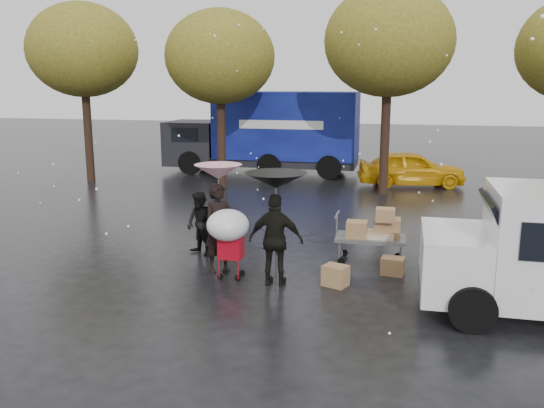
% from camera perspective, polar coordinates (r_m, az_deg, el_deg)
% --- Properties ---
extents(ground, '(90.00, 90.00, 0.00)m').
position_cam_1_polar(ground, '(11.66, -3.69, -7.60)').
color(ground, black).
rests_on(ground, ground).
extents(person_pink, '(0.80, 0.80, 1.87)m').
position_cam_1_polar(person_pink, '(12.01, -5.24, -2.38)').
color(person_pink, black).
rests_on(person_pink, ground).
extents(person_middle, '(0.90, 0.85, 1.46)m').
position_cam_1_polar(person_middle, '(13.27, -7.13, -1.94)').
color(person_middle, black).
rests_on(person_middle, ground).
extents(person_black, '(1.07, 0.46, 1.82)m').
position_cam_1_polar(person_black, '(11.16, 0.39, -3.58)').
color(person_black, black).
rests_on(person_black, ground).
extents(umbrella_pink, '(0.98, 0.98, 2.27)m').
position_cam_1_polar(umbrella_pink, '(11.77, -5.35, 3.18)').
color(umbrella_pink, '#4C4C4C').
rests_on(umbrella_pink, ground).
extents(umbrella_black, '(1.20, 1.20, 2.23)m').
position_cam_1_polar(umbrella_black, '(10.91, 0.39, 2.34)').
color(umbrella_black, '#4C4C4C').
rests_on(umbrella_black, ground).
extents(vendor_cart, '(1.52, 0.80, 1.27)m').
position_cam_1_polar(vendor_cart, '(12.76, 10.14, -2.64)').
color(vendor_cart, slate).
rests_on(vendor_cart, ground).
extents(shopping_cart, '(0.84, 0.84, 1.46)m').
position_cam_1_polar(shopping_cart, '(11.40, -4.34, -2.48)').
color(shopping_cart, '#B50A1A').
rests_on(shopping_cart, ground).
extents(blue_truck, '(8.30, 2.60, 3.50)m').
position_cam_1_polar(blue_truck, '(25.02, -0.41, 7.09)').
color(blue_truck, '#0C0F61').
rests_on(blue_truck, ground).
extents(box_ground_near, '(0.56, 0.51, 0.41)m').
position_cam_1_polar(box_ground_near, '(11.38, 6.31, -7.07)').
color(box_ground_near, olive).
rests_on(box_ground_near, ground).
extents(box_ground_far, '(0.51, 0.42, 0.36)m').
position_cam_1_polar(box_ground_far, '(12.22, 11.88, -6.03)').
color(box_ground_far, olive).
rests_on(box_ground_far, ground).
extents(yellow_taxi, '(4.21, 2.28, 1.36)m').
position_cam_1_polar(yellow_taxi, '(22.55, 13.63, 3.45)').
color(yellow_taxi, orange).
rests_on(yellow_taxi, ground).
extents(tree_row, '(21.60, 4.40, 7.12)m').
position_cam_1_polar(tree_row, '(20.86, 3.02, 15.06)').
color(tree_row, black).
rests_on(tree_row, ground).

